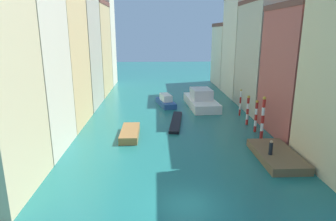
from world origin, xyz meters
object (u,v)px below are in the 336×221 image
at_px(gondola_black, 176,122).
at_px(mooring_pole_2, 248,110).
at_px(person_on_dock, 271,148).
at_px(mooring_pole_0, 263,117).
at_px(mooring_pole_1, 256,116).
at_px(waterfront_dock, 276,155).
at_px(vaporetto_white, 201,100).
at_px(motorboat_0, 130,133).
at_px(motorboat_1, 166,101).
at_px(mooring_pole_3, 240,102).

bearing_deg(gondola_black, mooring_pole_2, -6.61).
distance_m(person_on_dock, gondola_black, 14.69).
height_order(mooring_pole_0, mooring_pole_1, mooring_pole_0).
xyz_separation_m(waterfront_dock, vaporetto_white, (-4.08, 20.57, 0.67)).
height_order(mooring_pole_1, motorboat_0, mooring_pole_1).
relative_size(mooring_pole_1, gondola_black, 0.44).
distance_m(waterfront_dock, mooring_pole_1, 8.08).
bearing_deg(motorboat_0, gondola_black, 40.92).
distance_m(vaporetto_white, motorboat_0, 17.17).
distance_m(mooring_pole_2, motorboat_0, 15.40).
height_order(mooring_pole_1, gondola_black, mooring_pole_1).
xyz_separation_m(gondola_black, motorboat_0, (-5.67, -4.92, 0.23)).
relative_size(person_on_dock, mooring_pole_2, 0.36).
relative_size(mooring_pole_1, vaporetto_white, 0.37).
xyz_separation_m(vaporetto_white, motorboat_0, (-10.32, -13.71, -0.63)).
bearing_deg(mooring_pole_1, mooring_pole_0, -91.16).
relative_size(person_on_dock, motorboat_1, 0.22).
relative_size(vaporetto_white, gondola_black, 1.18).
height_order(waterfront_dock, mooring_pole_0, mooring_pole_0).
bearing_deg(mooring_pole_2, waterfront_dock, -92.30).
bearing_deg(waterfront_dock, person_on_dock, -146.69).
bearing_deg(waterfront_dock, vaporetto_white, 101.21).
xyz_separation_m(waterfront_dock, mooring_pole_3, (0.71, 15.06, 1.59)).
distance_m(mooring_pole_0, gondola_black, 11.36).
distance_m(person_on_dock, motorboat_1, 23.75).
xyz_separation_m(mooring_pole_0, motorboat_1, (-10.25, 15.87, -1.79)).
distance_m(person_on_dock, mooring_pole_1, 8.60).
relative_size(mooring_pole_0, motorboat_0, 0.85).
bearing_deg(vaporetto_white, mooring_pole_3, -49.00).
distance_m(person_on_dock, vaporetto_white, 21.38).
bearing_deg(vaporetto_white, motorboat_1, 171.18).
bearing_deg(mooring_pole_3, mooring_pole_0, -91.17).
distance_m(mooring_pole_2, vaporetto_white, 10.88).
height_order(waterfront_dock, vaporetto_white, vaporetto_white).
xyz_separation_m(mooring_pole_1, motorboat_0, (-14.96, -1.03, -1.61)).
distance_m(waterfront_dock, motorboat_1, 23.56).
distance_m(vaporetto_white, gondola_black, 9.98).
bearing_deg(mooring_pole_1, waterfront_dock, -94.07).
distance_m(waterfront_dock, motorboat_0, 15.95).
bearing_deg(mooring_pole_1, motorboat_1, 127.23).
bearing_deg(vaporetto_white, waterfront_dock, -78.79).
bearing_deg(mooring_pole_2, motorboat_0, -165.42).
bearing_deg(mooring_pole_3, motorboat_1, 148.57).
height_order(mooring_pole_0, motorboat_0, mooring_pole_0).
bearing_deg(mooring_pole_3, waterfront_dock, -92.69).
height_order(motorboat_0, motorboat_1, motorboat_1).
xyz_separation_m(mooring_pole_3, gondola_black, (-9.43, -3.28, -1.78)).
relative_size(waterfront_dock, vaporetto_white, 0.67).
height_order(gondola_black, motorboat_0, motorboat_0).
distance_m(person_on_dock, mooring_pole_2, 11.37).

